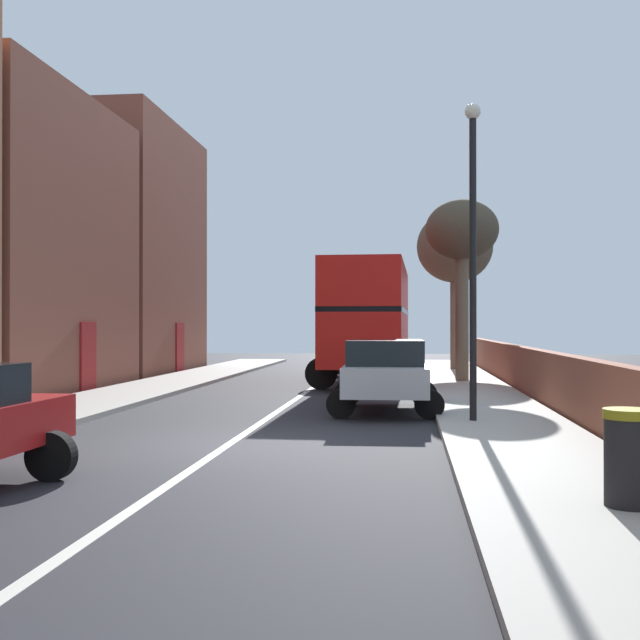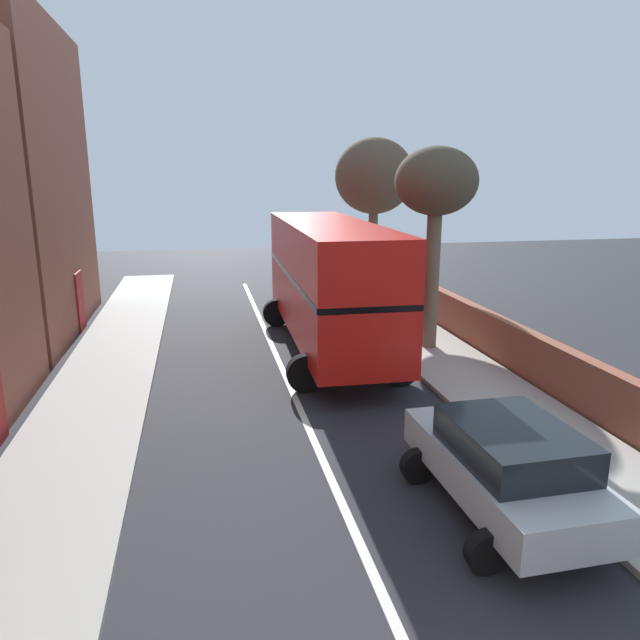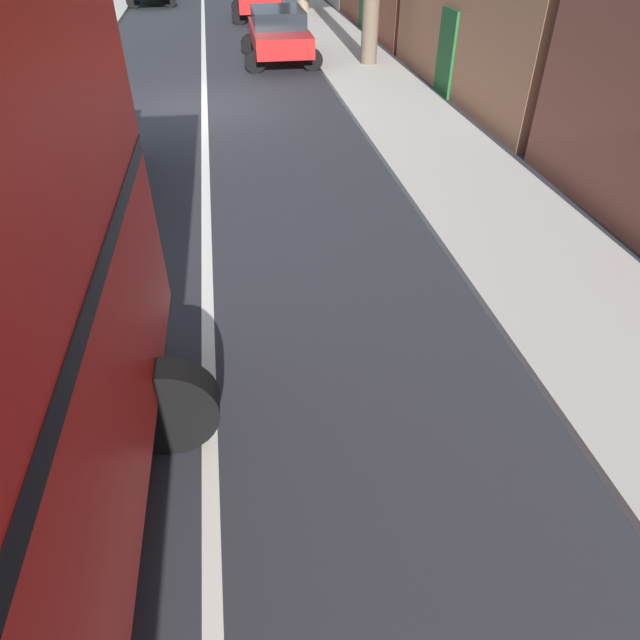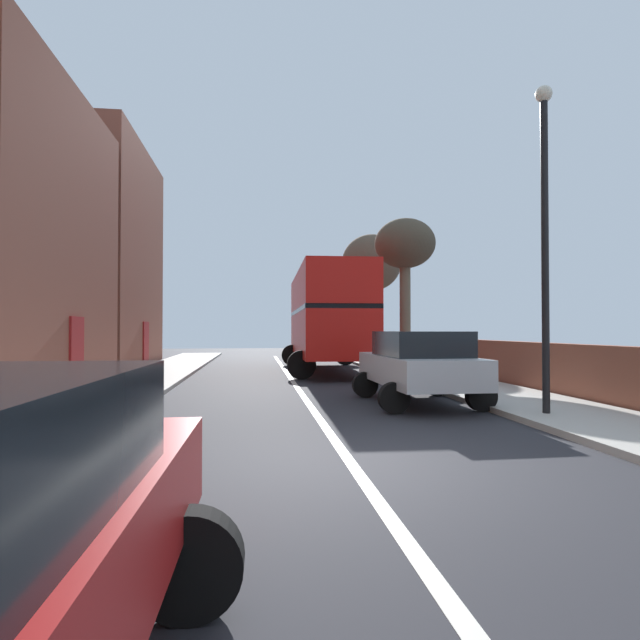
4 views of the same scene
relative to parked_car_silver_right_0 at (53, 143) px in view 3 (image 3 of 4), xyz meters
name	(u,v)px [view 3 (image 3 of 4)]	position (x,y,z in m)	size (l,w,h in m)	color
ground_plane	(204,106)	(-2.50, -5.13, -0.95)	(84.00, 84.00, 0.00)	#28282D
road_centre_line	(204,106)	(-2.50, -5.13, -0.95)	(0.16, 54.00, 0.01)	silver
sidewalk_left	(386,95)	(-7.40, -5.13, -0.89)	(2.60, 60.00, 0.12)	#B2ADA3
sidewalk_right	(5,113)	(2.40, -5.13, -0.89)	(2.60, 60.00, 0.12)	#B2ADA3
parked_car_silver_right_0	(53,143)	(0.00, 0.00, 0.00)	(2.58, 4.18, 1.67)	#B7BABF
parked_car_red_left_2	(279,32)	(-5.00, -9.70, -0.05)	(2.46, 4.17, 1.55)	#AD1919
litter_bin_right	(25,50)	(2.80, -9.59, -0.32)	(0.55, 0.55, 1.02)	black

